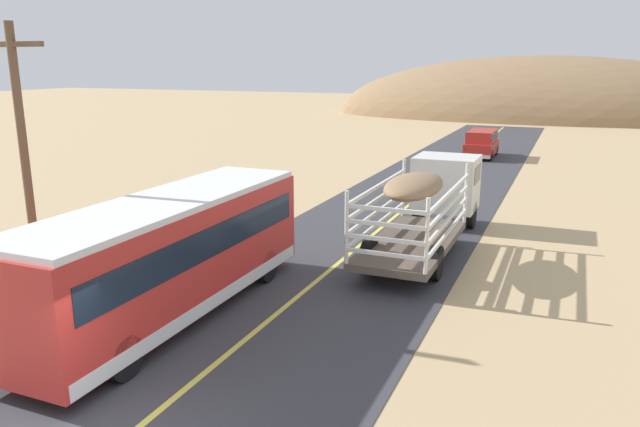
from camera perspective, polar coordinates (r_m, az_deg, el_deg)
livestock_truck at (r=23.35m, az=10.75°, el=1.86°), size 2.53×9.70×3.02m
bus at (r=16.39m, az=-13.99°, el=-3.69°), size 2.54×10.00×3.21m
car_far at (r=44.93m, az=15.03°, el=6.51°), size 1.90×4.62×1.93m
power_pole_near at (r=18.66m, az=-26.15°, el=4.96°), size 2.20×0.24×7.70m
distant_hill at (r=80.45m, az=19.83°, el=8.53°), size 51.50×21.28×15.00m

